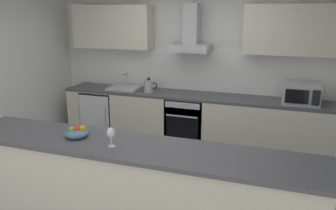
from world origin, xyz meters
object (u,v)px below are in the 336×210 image
at_px(oven, 187,121).
at_px(fruit_bowl, 77,133).
at_px(wine_glass, 111,134).
at_px(sink, 124,88).
at_px(kettle, 149,86).
at_px(range_hood, 191,37).
at_px(refrigerator, 103,114).
at_px(microwave, 301,94).

xyz_separation_m(oven, fruit_bowl, (-0.44, -2.37, 0.58)).
relative_size(wine_glass, fruit_bowl, 0.81).
height_order(oven, sink, sink).
bearing_deg(oven, kettle, -176.98).
xyz_separation_m(sink, fruit_bowl, (0.66, -2.38, 0.11)).
bearing_deg(fruit_bowl, wine_glass, -13.66).
bearing_deg(sink, range_hood, 6.15).
distance_m(refrigerator, sink, 0.66).
distance_m(oven, sink, 1.20).
height_order(kettle, fruit_bowl, kettle).
relative_size(sink, wine_glass, 2.81).
xyz_separation_m(oven, microwave, (1.65, -0.03, 0.59)).
bearing_deg(range_hood, microwave, -5.44).
xyz_separation_m(microwave, fruit_bowl, (-2.09, -2.34, -0.01)).
bearing_deg(refrigerator, kettle, -1.99).
distance_m(oven, range_hood, 1.33).
xyz_separation_m(refrigerator, microwave, (3.18, -0.03, 0.62)).
xyz_separation_m(sink, range_hood, (1.10, 0.12, 0.86)).
relative_size(sink, fruit_bowl, 2.27).
xyz_separation_m(kettle, fruit_bowl, (0.20, -2.33, 0.04)).
height_order(range_hood, wine_glass, range_hood).
distance_m(oven, wine_glass, 2.56).
distance_m(refrigerator, microwave, 3.24).
height_order(microwave, range_hood, range_hood).
xyz_separation_m(refrigerator, wine_glass, (1.52, -2.47, 0.70)).
height_order(microwave, kettle, microwave).
bearing_deg(microwave, kettle, -179.85).
bearing_deg(wine_glass, sink, 113.68).
xyz_separation_m(refrigerator, range_hood, (1.53, 0.13, 1.36)).
bearing_deg(oven, range_hood, 90.00).
bearing_deg(fruit_bowl, refrigerator, 114.82).
relative_size(microwave, sink, 1.00).
relative_size(oven, refrigerator, 0.94).
relative_size(kettle, wine_glass, 1.62).
xyz_separation_m(oven, range_hood, (-0.00, 0.13, 1.33)).
height_order(refrigerator, fruit_bowl, fruit_bowl).
bearing_deg(fruit_bowl, kettle, 94.96).
bearing_deg(fruit_bowl, microwave, 48.23).
relative_size(oven, wine_glass, 4.50).
relative_size(refrigerator, wine_glass, 4.78).
bearing_deg(wine_glass, fruit_bowl, 166.34).
distance_m(sink, wine_glass, 2.72).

